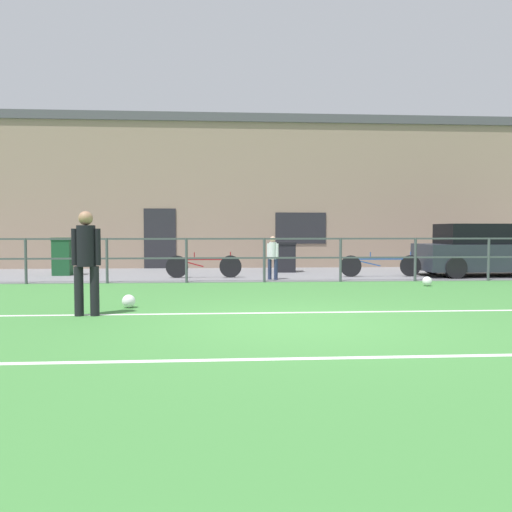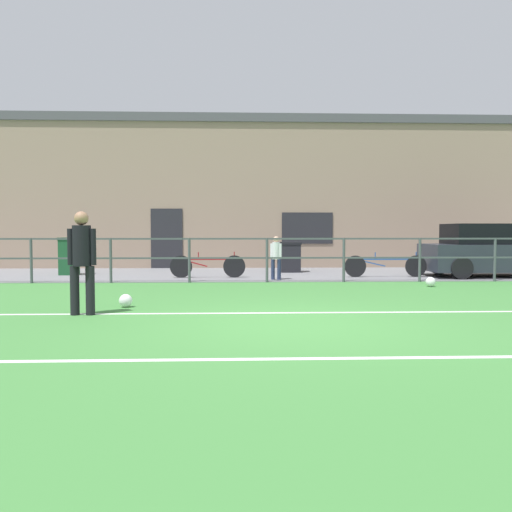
{
  "view_description": "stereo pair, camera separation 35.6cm",
  "coord_description": "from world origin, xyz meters",
  "px_view_note": "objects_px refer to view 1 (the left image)",
  "views": [
    {
      "loc": [
        -1.17,
        -7.58,
        1.35
      ],
      "look_at": [
        -0.37,
        3.77,
        0.79
      ],
      "focal_mm": 37.11,
      "sensor_mm": 36.0,
      "label": 1
    },
    {
      "loc": [
        -0.81,
        -7.6,
        1.35
      ],
      "look_at": [
        -0.37,
        3.77,
        0.79
      ],
      "focal_mm": 37.11,
      "sensor_mm": 36.0,
      "label": 2
    }
  ],
  "objects_px": {
    "soccer_ball_match": "(427,281)",
    "spectator_child": "(273,255)",
    "bicycle_parked_1": "(381,265)",
    "bicycle_parked_0": "(204,266)",
    "player_goalkeeper": "(86,257)",
    "soccer_ball_spare": "(129,301)",
    "trash_bin_0": "(285,257)",
    "parked_car_red": "(489,251)",
    "trash_bin_1": "(62,256)"
  },
  "relations": [
    {
      "from": "spectator_child",
      "to": "bicycle_parked_1",
      "type": "distance_m",
      "value": 3.25
    },
    {
      "from": "soccer_ball_match",
      "to": "parked_car_red",
      "type": "distance_m",
      "value": 3.82
    },
    {
      "from": "spectator_child",
      "to": "bicycle_parked_0",
      "type": "height_order",
      "value": "spectator_child"
    },
    {
      "from": "spectator_child",
      "to": "trash_bin_1",
      "type": "relative_size",
      "value": 1.05
    },
    {
      "from": "soccer_ball_match",
      "to": "spectator_child",
      "type": "distance_m",
      "value": 4.01
    },
    {
      "from": "bicycle_parked_1",
      "to": "trash_bin_0",
      "type": "xyz_separation_m",
      "value": [
        -2.52,
        1.85,
        0.16
      ]
    },
    {
      "from": "trash_bin_0",
      "to": "spectator_child",
      "type": "bearing_deg",
      "value": -104.42
    },
    {
      "from": "bicycle_parked_1",
      "to": "spectator_child",
      "type": "bearing_deg",
      "value": -167.99
    },
    {
      "from": "player_goalkeeper",
      "to": "trash_bin_0",
      "type": "xyz_separation_m",
      "value": [
        4.17,
        8.19,
        -0.43
      ]
    },
    {
      "from": "bicycle_parked_0",
      "to": "spectator_child",
      "type": "bearing_deg",
      "value": -19.79
    },
    {
      "from": "soccer_ball_spare",
      "to": "bicycle_parked_0",
      "type": "xyz_separation_m",
      "value": [
        1.14,
        5.52,
        0.23
      ]
    },
    {
      "from": "trash_bin_0",
      "to": "player_goalkeeper",
      "type": "bearing_deg",
      "value": -116.98
    },
    {
      "from": "soccer_ball_spare",
      "to": "soccer_ball_match",
      "type": "bearing_deg",
      "value": 25.37
    },
    {
      "from": "soccer_ball_match",
      "to": "trash_bin_0",
      "type": "bearing_deg",
      "value": 124.55
    },
    {
      "from": "parked_car_red",
      "to": "bicycle_parked_0",
      "type": "bearing_deg",
      "value": -179.37
    },
    {
      "from": "spectator_child",
      "to": "parked_car_red",
      "type": "xyz_separation_m",
      "value": [
        6.41,
        0.76,
        0.06
      ]
    },
    {
      "from": "spectator_child",
      "to": "bicycle_parked_1",
      "type": "height_order",
      "value": "spectator_child"
    },
    {
      "from": "player_goalkeeper",
      "to": "soccer_ball_spare",
      "type": "height_order",
      "value": "player_goalkeeper"
    },
    {
      "from": "soccer_ball_match",
      "to": "bicycle_parked_1",
      "type": "bearing_deg",
      "value": 99.65
    },
    {
      "from": "soccer_ball_spare",
      "to": "trash_bin_1",
      "type": "xyz_separation_m",
      "value": [
        -3.02,
        6.6,
        0.46
      ]
    },
    {
      "from": "soccer_ball_match",
      "to": "bicycle_parked_0",
      "type": "bearing_deg",
      "value": 156.27
    },
    {
      "from": "bicycle_parked_0",
      "to": "bicycle_parked_1",
      "type": "bearing_deg",
      "value": 0.0
    },
    {
      "from": "player_goalkeeper",
      "to": "bicycle_parked_1",
      "type": "relative_size",
      "value": 0.7
    },
    {
      "from": "spectator_child",
      "to": "trash_bin_0",
      "type": "xyz_separation_m",
      "value": [
        0.65,
        2.53,
        -0.18
      ]
    },
    {
      "from": "player_goalkeeper",
      "to": "trash_bin_0",
      "type": "relative_size",
      "value": 1.72
    },
    {
      "from": "soccer_ball_match",
      "to": "bicycle_parked_1",
      "type": "height_order",
      "value": "bicycle_parked_1"
    },
    {
      "from": "soccer_ball_match",
      "to": "spectator_child",
      "type": "xyz_separation_m",
      "value": [
        -3.57,
        1.72,
        0.57
      ]
    },
    {
      "from": "soccer_ball_spare",
      "to": "spectator_child",
      "type": "relative_size",
      "value": 0.2
    },
    {
      "from": "parked_car_red",
      "to": "bicycle_parked_0",
      "type": "height_order",
      "value": "parked_car_red"
    },
    {
      "from": "trash_bin_0",
      "to": "trash_bin_1",
      "type": "xyz_separation_m",
      "value": [
        -6.69,
        -0.77,
        0.08
      ]
    },
    {
      "from": "spectator_child",
      "to": "parked_car_red",
      "type": "relative_size",
      "value": 0.28
    },
    {
      "from": "spectator_child",
      "to": "bicycle_parked_1",
      "type": "relative_size",
      "value": 0.5
    },
    {
      "from": "player_goalkeeper",
      "to": "parked_car_red",
      "type": "distance_m",
      "value": 11.83
    },
    {
      "from": "soccer_ball_spare",
      "to": "bicycle_parked_1",
      "type": "height_order",
      "value": "bicycle_parked_1"
    },
    {
      "from": "bicycle_parked_0",
      "to": "player_goalkeeper",
      "type": "bearing_deg",
      "value": -104.59
    },
    {
      "from": "soccer_ball_spare",
      "to": "trash_bin_0",
      "type": "relative_size",
      "value": 0.24
    },
    {
      "from": "soccer_ball_match",
      "to": "parked_car_red",
      "type": "relative_size",
      "value": 0.06
    },
    {
      "from": "soccer_ball_spare",
      "to": "bicycle_parked_0",
      "type": "bearing_deg",
      "value": 78.3
    },
    {
      "from": "bicycle_parked_1",
      "to": "trash_bin_0",
      "type": "distance_m",
      "value": 3.13
    },
    {
      "from": "trash_bin_0",
      "to": "bicycle_parked_1",
      "type": "bearing_deg",
      "value": -36.37
    },
    {
      "from": "parked_car_red",
      "to": "bicycle_parked_1",
      "type": "bearing_deg",
      "value": -178.4
    },
    {
      "from": "trash_bin_0",
      "to": "soccer_ball_match",
      "type": "bearing_deg",
      "value": -55.45
    },
    {
      "from": "soccer_ball_match",
      "to": "trash_bin_1",
      "type": "distance_m",
      "value": 10.23
    },
    {
      "from": "spectator_child",
      "to": "trash_bin_0",
      "type": "relative_size",
      "value": 1.22
    },
    {
      "from": "parked_car_red",
      "to": "trash_bin_1",
      "type": "xyz_separation_m",
      "value": [
        -12.44,
        0.99,
        -0.16
      ]
    },
    {
      "from": "parked_car_red",
      "to": "bicycle_parked_1",
      "type": "distance_m",
      "value": 3.27
    },
    {
      "from": "bicycle_parked_1",
      "to": "player_goalkeeper",
      "type": "bearing_deg",
      "value": -136.53
    },
    {
      "from": "player_goalkeeper",
      "to": "spectator_child",
      "type": "relative_size",
      "value": 1.41
    },
    {
      "from": "soccer_ball_match",
      "to": "trash_bin_0",
      "type": "distance_m",
      "value": 5.17
    },
    {
      "from": "trash_bin_1",
      "to": "soccer_ball_spare",
      "type": "bearing_deg",
      "value": -65.39
    }
  ]
}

